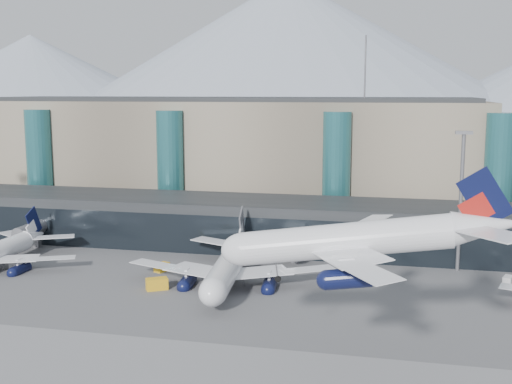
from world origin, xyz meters
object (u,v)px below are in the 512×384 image
at_px(hero_jet, 375,230).
at_px(jet_parked_left, 0,245).
at_px(jet_parked_mid, 231,255).
at_px(veh_b, 162,267).
at_px(veh_a, 20,264).
at_px(lightmast_mid, 461,193).
at_px(veh_h, 157,284).
at_px(veh_d, 508,280).
at_px(veh_g, 369,274).

distance_m(hero_jet, jet_parked_left, 79.83).
bearing_deg(jet_parked_mid, veh_b, 71.89).
relative_size(hero_jet, veh_a, 9.55).
height_order(lightmast_mid, veh_a, lightmast_mid).
height_order(veh_b, veh_h, veh_h).
distance_m(jet_parked_left, veh_b, 31.27).
xyz_separation_m(lightmast_mid, veh_b, (-52.76, -12.42, -13.65)).
height_order(hero_jet, veh_h, hero_jet).
bearing_deg(lightmast_mid, veh_h, -155.25).
relative_size(veh_a, veh_h, 0.98).
bearing_deg(veh_d, veh_h, 125.08).
distance_m(hero_jet, veh_g, 46.15).
xyz_separation_m(jet_parked_mid, veh_d, (46.52, 8.36, -3.88)).
bearing_deg(jet_parked_left, veh_d, -83.57).
distance_m(lightmast_mid, jet_parked_mid, 42.94).
distance_m(veh_b, veh_d, 60.69).
distance_m(veh_a, veh_d, 87.13).
relative_size(lightmast_mid, veh_b, 9.60).
height_order(hero_jet, veh_b, hero_jet).
bearing_deg(lightmast_mid, veh_g, -153.04).
xyz_separation_m(jet_parked_mid, veh_g, (23.14, 7.49, -3.95)).
relative_size(hero_jet, veh_h, 9.40).
xyz_separation_m(lightmast_mid, veh_d, (7.69, -7.11, -13.69)).
relative_size(hero_jet, veh_b, 12.38).
bearing_deg(jet_parked_mid, hero_jet, -149.90).
distance_m(lightmast_mid, jet_parked_left, 85.79).
distance_m(veh_a, veh_g, 63.83).
height_order(veh_d, veh_h, veh_h).
bearing_deg(lightmast_mid, jet_parked_mid, -158.27).
bearing_deg(veh_h, veh_b, 75.37).
bearing_deg(jet_parked_left, veh_g, -82.47).
distance_m(hero_jet, jet_parked_mid, 45.49).
bearing_deg(jet_parked_mid, veh_a, 86.12).
height_order(jet_parked_mid, veh_b, jet_parked_mid).
bearing_deg(lightmast_mid, veh_d, -42.77).
relative_size(jet_parked_left, veh_h, 9.30).
bearing_deg(veh_g, jet_parked_left, -98.14).
bearing_deg(veh_g, hero_jet, -11.45).
bearing_deg(veh_d, jet_parked_mid, 119.90).
bearing_deg(veh_a, lightmast_mid, 9.69).
bearing_deg(jet_parked_left, jet_parked_mid, -88.67).
xyz_separation_m(veh_a, veh_d, (86.60, 9.67, -0.24)).
xyz_separation_m(jet_parked_left, jet_parked_mid, (44.87, 0.20, 0.63)).
xyz_separation_m(veh_a, veh_h, (29.28, -6.10, -0.00)).
bearing_deg(veh_h, veh_d, -15.96).
relative_size(lightmast_mid, veh_h, 7.29).
distance_m(lightmast_mid, veh_d, 17.24).
distance_m(lightmast_mid, veh_g, 22.34).
height_order(lightmast_mid, jet_parked_left, lightmast_mid).
relative_size(veh_a, veh_d, 1.36).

